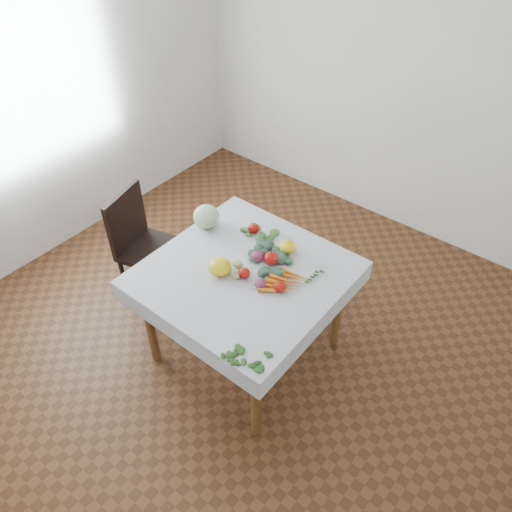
{
  "coord_description": "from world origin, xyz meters",
  "views": [
    {
      "loc": [
        1.41,
        -1.65,
        2.83
      ],
      "look_at": [
        0.01,
        0.1,
        0.82
      ],
      "focal_mm": 35.0,
      "sensor_mm": 36.0,
      "label": 1
    }
  ],
  "objects_px": {
    "chair": "(141,239)",
    "heirloom_back": "(288,247)",
    "carrot_bunch": "(285,282)",
    "table": "(245,284)",
    "cabbage": "(206,217)"
  },
  "relations": [
    {
      "from": "chair",
      "to": "carrot_bunch",
      "type": "xyz_separation_m",
      "value": [
        1.23,
        0.08,
        0.27
      ]
    },
    {
      "from": "chair",
      "to": "heirloom_back",
      "type": "height_order",
      "value": "chair"
    },
    {
      "from": "chair",
      "to": "heirloom_back",
      "type": "relative_size",
      "value": 7.98
    },
    {
      "from": "table",
      "to": "heirloom_back",
      "type": "relative_size",
      "value": 9.08
    },
    {
      "from": "heirloom_back",
      "to": "carrot_bunch",
      "type": "distance_m",
      "value": 0.29
    },
    {
      "from": "cabbage",
      "to": "heirloom_back",
      "type": "distance_m",
      "value": 0.59
    },
    {
      "from": "chair",
      "to": "carrot_bunch",
      "type": "relative_size",
      "value": 3.14
    },
    {
      "from": "carrot_bunch",
      "to": "chair",
      "type": "bearing_deg",
      "value": -176.44
    },
    {
      "from": "chair",
      "to": "heirloom_back",
      "type": "bearing_deg",
      "value": 16.64
    },
    {
      "from": "table",
      "to": "chair",
      "type": "relative_size",
      "value": 1.14
    },
    {
      "from": "table",
      "to": "carrot_bunch",
      "type": "xyz_separation_m",
      "value": [
        0.25,
        0.07,
        0.12
      ]
    },
    {
      "from": "cabbage",
      "to": "heirloom_back",
      "type": "bearing_deg",
      "value": 12.5
    },
    {
      "from": "table",
      "to": "chair",
      "type": "bearing_deg",
      "value": -179.59
    },
    {
      "from": "table",
      "to": "carrot_bunch",
      "type": "height_order",
      "value": "carrot_bunch"
    },
    {
      "from": "cabbage",
      "to": "carrot_bunch",
      "type": "xyz_separation_m",
      "value": [
        0.73,
        -0.12,
        -0.06
      ]
    }
  ]
}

